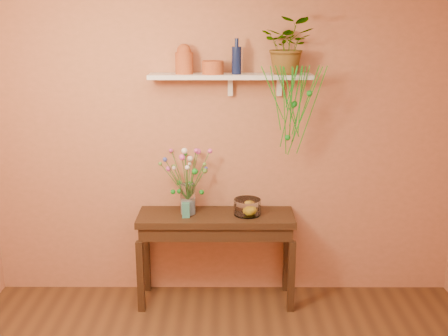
# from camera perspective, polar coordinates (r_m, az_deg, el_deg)

# --- Properties ---
(room) EXTENTS (4.04, 4.04, 2.70)m
(room) POSITION_cam_1_polar(r_m,az_deg,el_deg) (2.71, -0.09, -6.65)
(room) COLOR #57351A
(room) RESTS_ON ground
(sideboard) EXTENTS (1.30, 0.42, 0.79)m
(sideboard) POSITION_cam_1_polar(r_m,az_deg,el_deg) (4.61, -0.83, -6.19)
(sideboard) COLOR #392615
(sideboard) RESTS_ON ground
(wall_shelf) EXTENTS (1.30, 0.24, 0.19)m
(wall_shelf) POSITION_cam_1_polar(r_m,az_deg,el_deg) (4.41, 0.81, 9.49)
(wall_shelf) COLOR white
(wall_shelf) RESTS_ON room
(terracotta_jug) EXTENTS (0.15, 0.15, 0.23)m
(terracotta_jug) POSITION_cam_1_polar(r_m,az_deg,el_deg) (4.41, -4.18, 11.20)
(terracotta_jug) COLOR #B65423
(terracotta_jug) RESTS_ON wall_shelf
(terracotta_pot) EXTENTS (0.20, 0.20, 0.10)m
(terracotta_pot) POSITION_cam_1_polar(r_m,az_deg,el_deg) (4.38, -1.17, 10.42)
(terracotta_pot) COLOR #B65423
(terracotta_pot) RESTS_ON wall_shelf
(blue_bottle) EXTENTS (0.09, 0.09, 0.28)m
(blue_bottle) POSITION_cam_1_polar(r_m,az_deg,el_deg) (4.37, 1.32, 11.22)
(blue_bottle) COLOR #0E193F
(blue_bottle) RESTS_ON wall_shelf
(spider_plant) EXTENTS (0.47, 0.43, 0.44)m
(spider_plant) POSITION_cam_1_polar(r_m,az_deg,el_deg) (4.40, 6.74, 12.55)
(spider_plant) COLOR #177E1C
(spider_plant) RESTS_ON wall_shelf
(plant_fronds) EXTENTS (0.51, 0.36, 0.72)m
(plant_fronds) POSITION_cam_1_polar(r_m,az_deg,el_deg) (4.30, 7.39, 6.49)
(plant_fronds) COLOR #177E1C
(plant_fronds) RESTS_ON wall_shelf
(glass_vase) EXTENTS (0.12, 0.12, 0.26)m
(glass_vase) POSITION_cam_1_polar(r_m,az_deg,el_deg) (4.56, -3.78, -3.46)
(glass_vase) COLOR white
(glass_vase) RESTS_ON sideboard
(bouquet) EXTENTS (0.43, 0.41, 0.45)m
(bouquet) POSITION_cam_1_polar(r_m,az_deg,el_deg) (4.48, -3.83, -0.10)
(bouquet) COLOR #386B28
(bouquet) RESTS_ON glass_vase
(glass_bowl) EXTENTS (0.22, 0.22, 0.13)m
(glass_bowl) POSITION_cam_1_polar(r_m,az_deg,el_deg) (4.54, 2.43, -4.14)
(glass_bowl) COLOR white
(glass_bowl) RESTS_ON sideboard
(lemon) EXTENTS (0.08, 0.08, 0.08)m
(lemon) POSITION_cam_1_polar(r_m,az_deg,el_deg) (4.54, 2.65, -4.35)
(lemon) COLOR yellow
(lemon) RESTS_ON glass_bowl
(carton) EXTENTS (0.06, 0.05, 0.12)m
(carton) POSITION_cam_1_polar(r_m,az_deg,el_deg) (4.49, -4.00, -4.40)
(carton) COLOR #286A80
(carton) RESTS_ON sideboard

